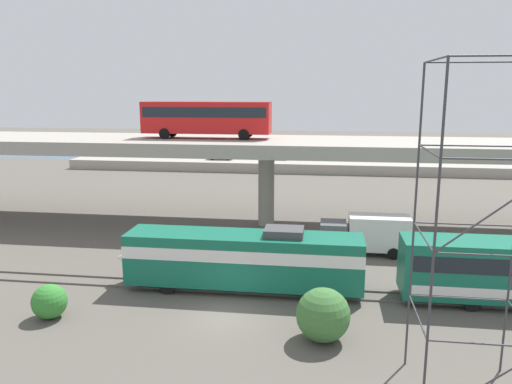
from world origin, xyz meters
name	(u,v)px	position (x,y,z in m)	size (l,w,h in m)	color
ground_plane	(224,317)	(0.00, 0.00, 0.00)	(260.00, 260.00, 0.00)	#565149
rail_strip_near	(235,293)	(0.00, 3.29, 0.06)	(110.00, 0.12, 0.12)	#59544C
rail_strip_far	(238,284)	(0.00, 4.71, 0.06)	(110.00, 0.12, 0.12)	#59544C
train_locomotive	(232,256)	(-0.27, 4.00, 2.19)	(15.89, 3.04, 4.18)	#14664C
highway_overpass	(266,148)	(0.00, 20.00, 7.29)	(96.00, 10.05, 8.04)	#9E998E
transit_bus_on_overpass	(206,116)	(-5.72, 20.41, 10.10)	(12.00, 2.68, 3.40)	red
service_truck_east	(367,233)	(8.79, 12.44, 1.64)	(6.80, 2.46, 3.04)	#515459
scaffolding_tower	(480,227)	(11.48, -5.95, 7.35)	(4.31, 4.31, 13.74)	#38383D
pier_parking_lot	(292,163)	(0.00, 55.00, 0.75)	(70.44, 12.05, 1.50)	#9E998E
parked_car_0	(221,155)	(-11.28, 52.73, 2.27)	(4.03, 1.99, 1.50)	#B7B7BC
parked_car_1	(280,153)	(-2.10, 56.06, 2.27)	(4.05, 1.90, 1.50)	silver
parked_car_2	(131,151)	(-27.55, 55.91, 2.27)	(4.32, 1.84, 1.50)	#9E998C
parked_car_3	(275,155)	(-2.57, 53.84, 2.27)	(4.17, 1.83, 1.50)	silver
parked_car_4	(478,157)	(28.74, 55.12, 2.27)	(4.00, 1.88, 1.50)	navy
parked_car_5	(156,150)	(-23.83, 57.95, 2.27)	(4.59, 1.86, 1.50)	#B7B7BC
harbor_water	(299,151)	(0.00, 78.00, 0.00)	(140.00, 36.00, 0.01)	#385B7A
shrub_left	(49,302)	(-9.62, -1.50, 0.98)	(1.95, 1.95, 1.95)	#318030
shrub_right	(323,315)	(5.52, -1.96, 1.38)	(2.77, 2.77, 2.77)	#3C7036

